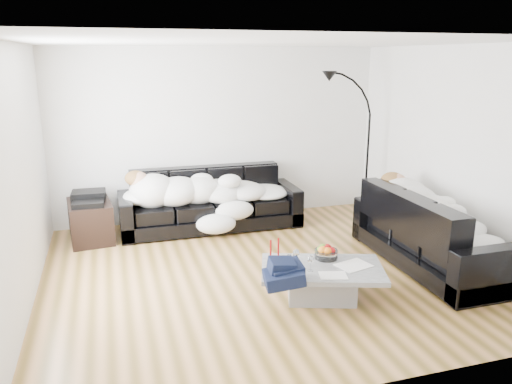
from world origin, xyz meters
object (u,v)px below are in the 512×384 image
object	(u,v)px
sleeper_back	(211,186)
sleeper_right	(434,213)
av_cabinet	(91,221)
floor_lamp	(367,156)
sofa_right	(432,229)
coffee_table	(322,283)
wine_glass_c	(311,263)
sofa_back	(210,199)
stereo	(88,197)
wine_glass_b	(289,262)
wine_glass_a	(296,257)
fruit_bowl	(326,252)
shoes	(425,266)
candle_right	(278,250)
candle_left	(271,252)

from	to	relation	value
sleeper_back	sleeper_right	bearing A→B (deg)	-42.16
av_cabinet	floor_lamp	xyz separation A→B (m)	(4.09, -0.21, 0.72)
sofa_right	sleeper_back	xyz separation A→B (m)	(-2.28, 2.07, 0.19)
sleeper_right	coffee_table	size ratio (longest dim) A/B	1.53
floor_lamp	wine_glass_c	bearing A→B (deg)	-113.26
sofa_back	stereo	bearing A→B (deg)	-178.02
sofa_back	sleeper_back	xyz separation A→B (m)	(-0.00, -0.05, 0.21)
wine_glass_b	wine_glass_c	size ratio (longest dim) A/B	0.96
sleeper_right	wine_glass_a	world-z (taller)	sleeper_right
sleeper_back	fruit_bowl	bearing A→B (deg)	-71.73
wine_glass_b	floor_lamp	size ratio (longest dim) A/B	0.08
coffee_table	wine_glass_a	distance (m)	0.38
sofa_right	av_cabinet	world-z (taller)	sofa_right
sleeper_right	shoes	distance (m)	0.64
sleeper_back	candle_right	bearing A→B (deg)	-83.58
candle_right	candle_left	bearing A→B (deg)	-165.36
av_cabinet	floor_lamp	size ratio (longest dim) A/B	0.40
wine_glass_a	coffee_table	bearing A→B (deg)	-26.60
wine_glass_a	wine_glass_b	bearing A→B (deg)	-146.76
wine_glass_a	wine_glass_b	distance (m)	0.12
sofa_back	wine_glass_b	xyz separation A→B (m)	(0.30, -2.53, 0.01)
sofa_right	candle_left	distance (m)	2.13
sofa_right	wine_glass_b	distance (m)	2.03
sofa_right	shoes	xyz separation A→B (m)	(-0.14, -0.13, -0.40)
wine_glass_a	shoes	bearing A→B (deg)	7.33
floor_lamp	av_cabinet	bearing A→B (deg)	-167.32
candle_right	av_cabinet	xyz separation A→B (m)	(-1.94, 2.26, -0.22)
sofa_back	stereo	xyz separation A→B (m)	(-1.69, -0.06, 0.18)
wine_glass_a	av_cabinet	distance (m)	3.19
coffee_table	shoes	distance (m)	1.55
sofa_right	av_cabinet	distance (m)	4.48
wine_glass_a	candle_right	world-z (taller)	candle_right
candle_left	stereo	bearing A→B (deg)	129.02
wine_glass_b	shoes	bearing A→B (deg)	8.96
coffee_table	sleeper_right	bearing A→B (deg)	16.04
sleeper_back	wine_glass_c	xyz separation A→B (m)	(0.49, -2.59, -0.20)
sleeper_back	candle_right	world-z (taller)	sleeper_back
coffee_table	wine_glass_c	bearing A→B (deg)	-161.32
av_cabinet	fruit_bowl	bearing A→B (deg)	-49.49
fruit_bowl	av_cabinet	distance (m)	3.39
sofa_back	coffee_table	distance (m)	2.68
fruit_bowl	sleeper_back	bearing A→B (deg)	108.27
sofa_right	candle_left	xyz separation A→B (m)	(-2.12, -0.22, 0.04)
sleeper_right	fruit_bowl	bearing A→B (deg)	100.21
shoes	fruit_bowl	bearing A→B (deg)	-153.48
candle_left	candle_right	bearing A→B (deg)	14.64
sleeper_back	candle_right	xyz separation A→B (m)	(0.25, -2.27, -0.15)
fruit_bowl	candle_left	world-z (taller)	candle_left
fruit_bowl	candle_left	bearing A→B (deg)	175.51
sofa_right	sleeper_right	bearing A→B (deg)	-180.00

